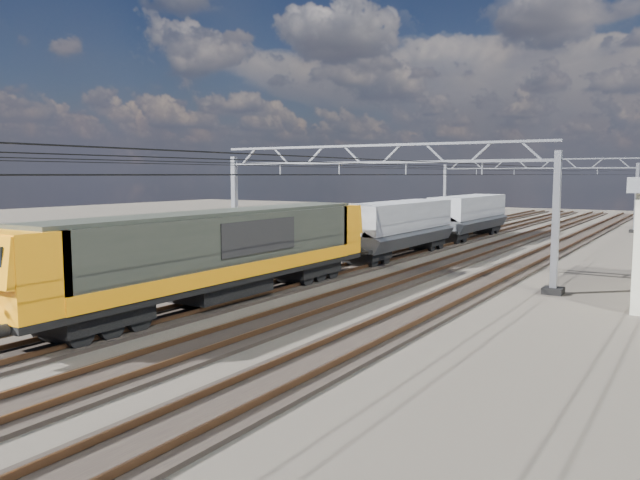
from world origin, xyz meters
The scene contains 12 objects.
ground centered at (0.00, 0.00, 0.00)m, with size 160.00×160.00×0.00m, color black.
track_outer_west centered at (-6.00, 0.00, 0.07)m, with size 2.60×140.00×0.30m.
track_loco centered at (-2.00, 0.00, 0.07)m, with size 2.60×140.00×0.30m.
track_inner_east centered at (2.00, 0.00, 0.07)m, with size 2.60×140.00×0.30m.
track_outer_east centered at (6.00, 0.00, 0.07)m, with size 2.60×140.00×0.30m.
catenary_gantry_mid centered at (0.00, 4.00, 3.91)m, with size 19.90×0.90×7.11m.
catenary_gantry_far centered at (0.00, 40.00, 3.91)m, with size 19.90×0.90×7.11m.
overhead_wires centered at (0.00, 8.00, 5.75)m, with size 12.03×140.00×0.53m.
locomotive centered at (-2.00, -5.93, 2.33)m, with size 2.76×21.10×3.62m.
hopper_wagon_lead centered at (-2.00, 11.77, 2.23)m, with size 3.38×13.00×3.25m.
hopper_wagon_mid centered at (-2.00, 25.97, 2.23)m, with size 3.38×13.00×3.25m.
trackside_cabinet centered at (-8.45, -8.76, 0.82)m, with size 0.44×0.39×1.09m.
Camera 1 is at (15.45, -25.85, 5.50)m, focal length 35.00 mm.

